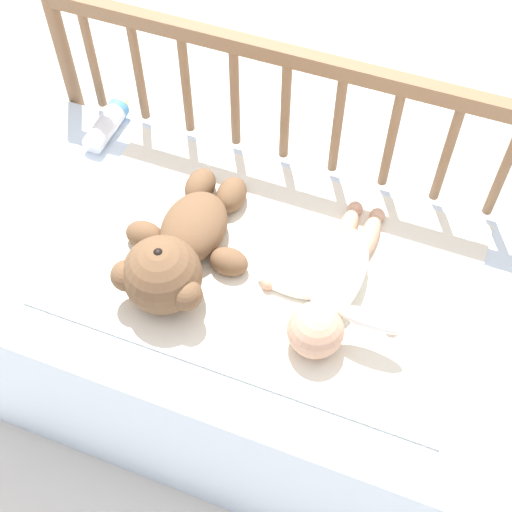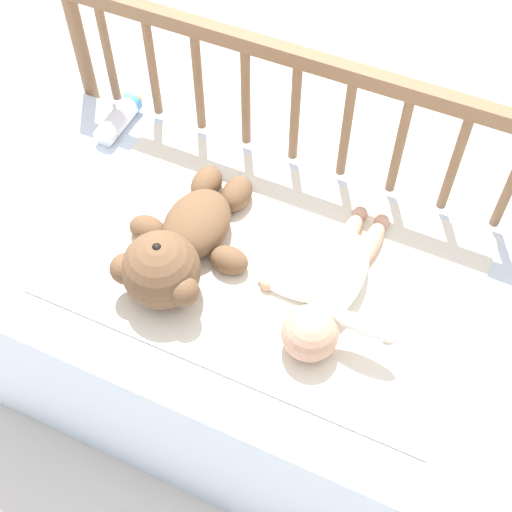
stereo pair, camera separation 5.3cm
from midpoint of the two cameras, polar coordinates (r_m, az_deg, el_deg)
The scene contains 7 objects.
ground_plane at distance 1.95m, azimuth 0.63°, elevation -10.40°, with size 12.00×12.00×0.00m, color silver.
crib_mattress at distance 1.71m, azimuth 0.71°, elevation -6.66°, with size 1.28×0.66×0.53m.
crib_rail at distance 1.64m, azimuth 5.94°, elevation 9.00°, with size 1.28×0.04×0.84m.
blanket at distance 1.50m, azimuth 1.93°, elevation -0.71°, with size 0.86×0.54×0.01m.
teddy_bear at distance 1.46m, azimuth -5.16°, elevation 0.70°, with size 0.28×0.40×0.16m.
baby at distance 1.42m, azimuth 7.17°, elevation -2.81°, with size 0.31×0.41×0.11m.
baby_bottle at distance 1.78m, azimuth -9.90°, elevation 10.95°, with size 0.05×0.17×0.05m.
Camera 2 is at (0.35, -0.74, 1.77)m, focal length 50.00 mm.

